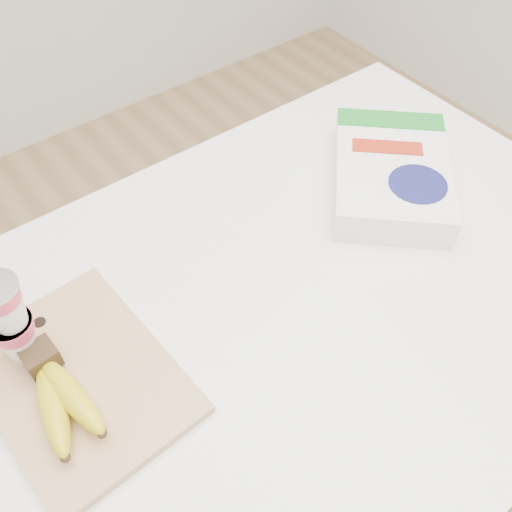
{
  "coord_description": "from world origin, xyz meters",
  "views": [
    {
      "loc": [
        -0.39,
        -0.42,
        1.74
      ],
      "look_at": [
        -0.01,
        0.08,
        1.01
      ],
      "focal_mm": 40.0,
      "sensor_mm": 36.0,
      "label": 1
    }
  ],
  "objects_px": {
    "cutting_board": "(80,379)",
    "yogurt_stack": "(9,319)",
    "cereal_box": "(391,174)",
    "bananas": "(59,395)",
    "table": "(280,423)"
  },
  "relations": [
    {
      "from": "cutting_board",
      "to": "yogurt_stack",
      "type": "height_order",
      "value": "yogurt_stack"
    },
    {
      "from": "yogurt_stack",
      "to": "cereal_box",
      "type": "bearing_deg",
      "value": -5.08
    },
    {
      "from": "yogurt_stack",
      "to": "cereal_box",
      "type": "distance_m",
      "value": 0.73
    },
    {
      "from": "bananas",
      "to": "yogurt_stack",
      "type": "height_order",
      "value": "yogurt_stack"
    },
    {
      "from": "table",
      "to": "bananas",
      "type": "height_order",
      "value": "bananas"
    },
    {
      "from": "table",
      "to": "cutting_board",
      "type": "relative_size",
      "value": 3.85
    },
    {
      "from": "cutting_board",
      "to": "bananas",
      "type": "relative_size",
      "value": 1.76
    },
    {
      "from": "yogurt_stack",
      "to": "table",
      "type": "bearing_deg",
      "value": -21.76
    },
    {
      "from": "table",
      "to": "yogurt_stack",
      "type": "xyz_separation_m",
      "value": [
        -0.39,
        0.16,
        0.59
      ]
    },
    {
      "from": "yogurt_stack",
      "to": "cereal_box",
      "type": "xyz_separation_m",
      "value": [
        0.72,
        -0.06,
        -0.07
      ]
    },
    {
      "from": "bananas",
      "to": "cereal_box",
      "type": "relative_size",
      "value": 0.51
    },
    {
      "from": "bananas",
      "to": "cereal_box",
      "type": "height_order",
      "value": "cereal_box"
    },
    {
      "from": "cutting_board",
      "to": "cereal_box",
      "type": "height_order",
      "value": "cereal_box"
    },
    {
      "from": "cutting_board",
      "to": "bananas",
      "type": "distance_m",
      "value": 0.05
    },
    {
      "from": "table",
      "to": "bananas",
      "type": "relative_size",
      "value": 6.79
    }
  ]
}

